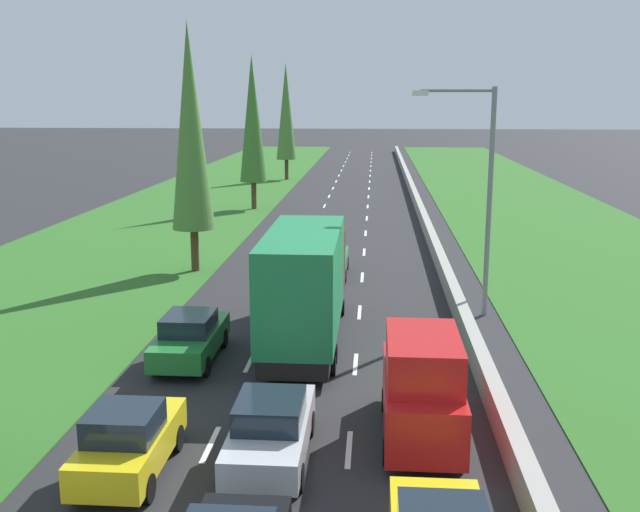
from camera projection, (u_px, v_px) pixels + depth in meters
ground_plane at (347, 201)px, 62.31m from camera, size 300.00×300.00×0.00m
grass_verge_left at (201, 199)px, 63.23m from camera, size 14.00×140.00×0.04m
grass_verge_right at (519, 203)px, 61.27m from camera, size 14.00×140.00×0.04m
median_barrier at (415, 197)px, 61.81m from camera, size 0.44×120.00×0.85m
lane_markings at (347, 201)px, 62.31m from camera, size 3.64×116.00×0.01m
yellow_hatchback_left_lane at (129, 441)px, 16.93m from camera, size 1.74×3.90×1.72m
red_van_right_lane at (422, 387)px, 18.63m from camera, size 1.96×4.90×2.82m
silver_sedan_centre_lane at (271, 429)px, 17.61m from camera, size 1.82×4.50×1.64m
green_box_truck_centre_lane at (306, 283)px, 25.87m from camera, size 2.46×9.40×4.18m
green_sedan_left_lane at (190, 337)px, 24.36m from camera, size 1.82×4.50×1.64m
green_sedan_centre_lane at (329, 259)px, 36.11m from camera, size 1.82×4.50×1.64m
poplar_tree_second at (190, 128)px, 35.65m from camera, size 2.10×2.10×12.18m
poplar_tree_third at (252, 119)px, 56.37m from camera, size 2.10×2.10×11.82m
poplar_tree_fourth at (286, 112)px, 77.10m from camera, size 2.10×2.10×12.15m
street_light_mast at (481, 186)px, 28.58m from camera, size 3.20×0.28×9.00m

